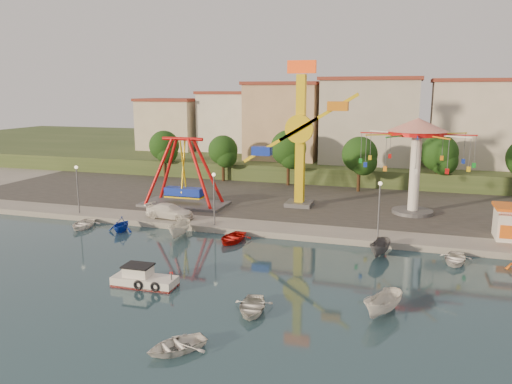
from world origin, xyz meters
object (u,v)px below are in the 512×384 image
at_px(rowboat_a, 252,307).
at_px(skiff, 383,305).
at_px(cabin_motorboat, 143,280).
at_px(van, 170,211).
at_px(pirate_ship_ride, 183,173).
at_px(kamikaze_tower, 304,140).
at_px(wave_swinger, 417,144).

distance_m(rowboat_a, skiff, 8.24).
relative_size(cabin_motorboat, skiff, 1.23).
bearing_deg(van, pirate_ship_ride, 14.61).
bearing_deg(kamikaze_tower, van, -142.54).
height_order(rowboat_a, van, van).
xyz_separation_m(kamikaze_tower, wave_swinger, (12.17, 0.37, -0.16)).
xyz_separation_m(wave_swinger, skiff, (-1.59, -25.68, -7.46)).
xyz_separation_m(skiff, van, (-22.86, 15.91, 0.62)).
height_order(pirate_ship_ride, skiff, pirate_ship_ride).
bearing_deg(skiff, kamikaze_tower, 138.91).
height_order(wave_swinger, skiff, wave_swinger).
xyz_separation_m(kamikaze_tower, skiff, (10.58, -25.31, -7.62)).
xyz_separation_m(pirate_ship_ride, rowboat_a, (16.02, -23.86, -4.03)).
relative_size(wave_swinger, van, 2.23).
height_order(pirate_ship_ride, kamikaze_tower, kamikaze_tower).
xyz_separation_m(cabin_motorboat, rowboat_a, (8.84, -1.87, -0.07)).
height_order(kamikaze_tower, rowboat_a, kamikaze_tower).
bearing_deg(wave_swinger, van, -158.21).
height_order(cabin_motorboat, skiff, cabin_motorboat).
bearing_deg(pirate_ship_ride, van, -79.05).
distance_m(pirate_ship_ride, cabin_motorboat, 23.47).
relative_size(pirate_ship_ride, van, 1.92).
relative_size(pirate_ship_ride, cabin_motorboat, 2.13).
bearing_deg(pirate_ship_ride, cabin_motorboat, -71.91).
relative_size(pirate_ship_ride, kamikaze_tower, 0.61).
distance_m(kamikaze_tower, cabin_motorboat, 27.37).
relative_size(wave_swinger, rowboat_a, 3.29).
bearing_deg(pirate_ship_ride, rowboat_a, -56.12).
bearing_deg(wave_swinger, pirate_ship_ride, -171.51).
height_order(rowboat_a, skiff, skiff).
height_order(kamikaze_tower, skiff, kamikaze_tower).
bearing_deg(van, kamikaze_tower, -48.88).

